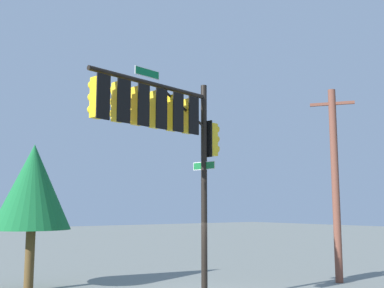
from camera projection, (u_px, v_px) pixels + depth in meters
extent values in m
cylinder|color=black|center=(204.00, 191.00, 15.15)|extent=(0.20, 0.20, 7.04)
cylinder|color=black|center=(153.00, 84.00, 13.92)|extent=(4.53, 0.95, 0.14)
cylinder|color=black|center=(182.00, 107.00, 14.77)|extent=(2.08, 0.45, 1.07)
cube|color=gold|center=(189.00, 116.00, 14.97)|extent=(0.37, 0.41, 1.10)
cube|color=black|center=(194.00, 115.00, 14.83)|extent=(0.44, 0.11, 1.22)
sphere|color=#FF2018|center=(185.00, 107.00, 15.15)|extent=(0.22, 0.22, 0.22)
cylinder|color=gold|center=(184.00, 106.00, 15.20)|extent=(0.25, 0.18, 0.23)
sphere|color=#855607|center=(185.00, 117.00, 15.10)|extent=(0.22, 0.22, 0.22)
cylinder|color=gold|center=(184.00, 116.00, 15.15)|extent=(0.25, 0.18, 0.23)
sphere|color=#0B621E|center=(185.00, 127.00, 15.06)|extent=(0.22, 0.22, 0.22)
cylinder|color=gold|center=(184.00, 126.00, 15.11)|extent=(0.25, 0.18, 0.23)
cube|color=yellow|center=(174.00, 113.00, 14.46)|extent=(0.38, 0.41, 1.10)
cube|color=black|center=(178.00, 112.00, 14.32)|extent=(0.44, 0.12, 1.22)
sphere|color=#FF2018|center=(169.00, 103.00, 14.64)|extent=(0.22, 0.22, 0.22)
cylinder|color=yellow|center=(168.00, 102.00, 14.69)|extent=(0.25, 0.18, 0.23)
sphere|color=#855607|center=(169.00, 114.00, 14.59)|extent=(0.22, 0.22, 0.22)
cylinder|color=yellow|center=(168.00, 113.00, 14.64)|extent=(0.25, 0.18, 0.23)
sphere|color=#0B621E|center=(169.00, 125.00, 14.55)|extent=(0.22, 0.22, 0.22)
cylinder|color=yellow|center=(168.00, 123.00, 14.59)|extent=(0.25, 0.18, 0.23)
cube|color=yellow|center=(157.00, 110.00, 13.95)|extent=(0.38, 0.41, 1.10)
cube|color=black|center=(162.00, 109.00, 13.82)|extent=(0.44, 0.12, 1.22)
sphere|color=#FF2018|center=(153.00, 100.00, 14.13)|extent=(0.22, 0.22, 0.22)
cylinder|color=yellow|center=(151.00, 98.00, 14.18)|extent=(0.25, 0.18, 0.23)
sphere|color=#855607|center=(152.00, 111.00, 14.09)|extent=(0.22, 0.22, 0.22)
cylinder|color=yellow|center=(151.00, 109.00, 14.13)|extent=(0.25, 0.18, 0.23)
sphere|color=#0B621E|center=(152.00, 122.00, 14.04)|extent=(0.22, 0.22, 0.22)
cylinder|color=yellow|center=(151.00, 120.00, 14.09)|extent=(0.25, 0.18, 0.23)
cube|color=yellow|center=(139.00, 106.00, 13.44)|extent=(0.39, 0.42, 1.10)
cube|color=black|center=(144.00, 105.00, 13.31)|extent=(0.44, 0.13, 1.22)
sphere|color=#FF2018|center=(135.00, 96.00, 13.62)|extent=(0.22, 0.22, 0.22)
cylinder|color=yellow|center=(133.00, 94.00, 13.66)|extent=(0.26, 0.19, 0.23)
sphere|color=#855607|center=(134.00, 107.00, 13.57)|extent=(0.22, 0.22, 0.22)
cylinder|color=yellow|center=(133.00, 106.00, 13.62)|extent=(0.26, 0.19, 0.23)
sphere|color=#0B621E|center=(134.00, 118.00, 13.53)|extent=(0.22, 0.22, 0.22)
cylinder|color=yellow|center=(133.00, 117.00, 13.57)|extent=(0.26, 0.19, 0.23)
cube|color=yellow|center=(120.00, 102.00, 12.93)|extent=(0.37, 0.40, 1.10)
cube|color=black|center=(124.00, 101.00, 12.79)|extent=(0.44, 0.10, 1.22)
sphere|color=#FF2018|center=(116.00, 91.00, 13.12)|extent=(0.22, 0.22, 0.22)
cylinder|color=yellow|center=(114.00, 90.00, 13.17)|extent=(0.25, 0.17, 0.23)
sphere|color=#855607|center=(115.00, 103.00, 13.07)|extent=(0.22, 0.22, 0.22)
cylinder|color=yellow|center=(114.00, 102.00, 13.12)|extent=(0.25, 0.17, 0.23)
sphere|color=#0B621E|center=(115.00, 115.00, 13.03)|extent=(0.22, 0.22, 0.22)
cylinder|color=yellow|center=(114.00, 114.00, 13.08)|extent=(0.25, 0.17, 0.23)
cube|color=yellow|center=(99.00, 98.00, 12.43)|extent=(0.39, 0.42, 1.10)
cube|color=black|center=(103.00, 96.00, 12.30)|extent=(0.44, 0.14, 1.22)
sphere|color=#FF2018|center=(94.00, 86.00, 12.60)|extent=(0.22, 0.22, 0.22)
cylinder|color=yellow|center=(93.00, 85.00, 12.65)|extent=(0.26, 0.19, 0.23)
sphere|color=#855607|center=(94.00, 99.00, 12.56)|extent=(0.22, 0.22, 0.22)
cylinder|color=yellow|center=(93.00, 97.00, 12.60)|extent=(0.26, 0.19, 0.23)
sphere|color=#0B621E|center=(94.00, 111.00, 12.51)|extent=(0.22, 0.22, 0.22)
cylinder|color=yellow|center=(92.00, 110.00, 12.55)|extent=(0.26, 0.19, 0.23)
cube|color=yellow|center=(211.00, 140.00, 15.64)|extent=(0.41, 0.38, 1.10)
cube|color=black|center=(207.00, 139.00, 15.50)|extent=(0.12, 0.44, 1.22)
sphere|color=#FF2018|center=(215.00, 130.00, 15.83)|extent=(0.22, 0.22, 0.22)
cylinder|color=yellow|center=(216.00, 129.00, 15.88)|extent=(0.18, 0.25, 0.23)
sphere|color=#855607|center=(215.00, 140.00, 15.78)|extent=(0.22, 0.22, 0.22)
cylinder|color=yellow|center=(216.00, 139.00, 15.83)|extent=(0.18, 0.25, 0.23)
sphere|color=#0B621E|center=(215.00, 150.00, 15.74)|extent=(0.22, 0.22, 0.22)
cylinder|color=yellow|center=(216.00, 149.00, 15.79)|extent=(0.18, 0.25, 0.23)
cube|color=white|center=(147.00, 73.00, 13.80)|extent=(0.93, 0.19, 0.26)
cube|color=#0C6938|center=(147.00, 73.00, 13.80)|extent=(0.89, 0.19, 0.22)
cube|color=white|center=(204.00, 166.00, 15.27)|extent=(0.19, 0.93, 0.26)
cube|color=#166630|center=(204.00, 166.00, 15.27)|extent=(0.19, 0.89, 0.22)
cylinder|color=brown|center=(335.00, 184.00, 19.11)|extent=(0.31, 0.31, 7.90)
cube|color=brown|center=(332.00, 104.00, 19.56)|extent=(1.14, 1.53, 0.12)
cylinder|color=#523D1F|center=(30.00, 260.00, 16.81)|extent=(0.34, 0.34, 2.18)
cone|color=#176532|center=(33.00, 186.00, 17.17)|extent=(2.82, 2.82, 3.14)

